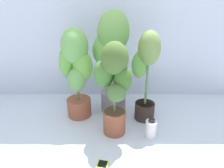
# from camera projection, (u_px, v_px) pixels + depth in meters

# --- Properties ---
(ground_plane) EXTENTS (8.00, 8.00, 0.00)m
(ground_plane) POSITION_uv_depth(u_px,v_px,m) (109.00, 140.00, 1.68)
(ground_plane) COLOR silver
(ground_plane) RESTS_ON ground
(mylar_back_wall) EXTENTS (3.20, 0.01, 2.00)m
(mylar_back_wall) POSITION_uv_depth(u_px,v_px,m) (110.00, 8.00, 2.05)
(mylar_back_wall) COLOR silver
(mylar_back_wall) RESTS_ON ground
(potted_plant_back_left) EXTENTS (0.38, 0.35, 0.87)m
(potted_plant_back_left) POSITION_uv_depth(u_px,v_px,m) (76.00, 69.00, 1.83)
(potted_plant_back_left) COLOR #995036
(potted_plant_back_left) RESTS_ON ground
(potted_plant_back_right) EXTENTS (0.27, 0.23, 0.86)m
(potted_plant_back_right) POSITION_uv_depth(u_px,v_px,m) (145.00, 70.00, 1.79)
(potted_plant_back_right) COLOR #33251E
(potted_plant_back_right) RESTS_ON ground
(potted_plant_center) EXTENTS (0.37, 0.31, 0.81)m
(potted_plant_center) POSITION_uv_depth(u_px,v_px,m) (113.00, 84.00, 1.59)
(potted_plant_center) COLOR brown
(potted_plant_center) RESTS_ON ground
(potted_plant_back_center) EXTENTS (0.45, 0.39, 1.01)m
(potted_plant_back_center) POSITION_uv_depth(u_px,v_px,m) (110.00, 54.00, 1.89)
(potted_plant_back_center) COLOR slate
(potted_plant_back_center) RESTS_ON ground
(hygrometer_box) EXTENTS (0.09, 0.09, 0.03)m
(hygrometer_box) POSITION_uv_depth(u_px,v_px,m) (102.00, 165.00, 1.42)
(hygrometer_box) COLOR #C8D24F
(hygrometer_box) RESTS_ON ground
(nutrient_bottle) EXTENTS (0.10, 0.10, 0.18)m
(nutrient_bottle) POSITION_uv_depth(u_px,v_px,m) (150.00, 129.00, 1.69)
(nutrient_bottle) COLOR white
(nutrient_bottle) RESTS_ON ground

